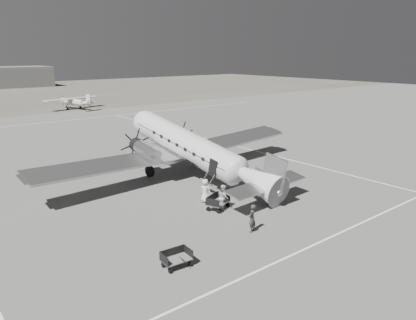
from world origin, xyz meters
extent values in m
plane|color=slate|center=(0.00, 0.00, 0.00)|extent=(260.00, 260.00, 0.00)
cube|color=white|center=(0.00, -14.00, 0.01)|extent=(60.00, 0.15, 0.01)
cube|color=white|center=(12.00, 0.00, 0.01)|extent=(0.15, 80.00, 0.01)
cube|color=white|center=(0.00, 40.00, 0.01)|extent=(90.00, 0.15, 0.01)
imported|color=#2F2F2F|center=(-3.68, -10.41, 0.90)|extent=(0.78, 0.66, 1.80)
imported|color=silver|center=(-2.61, -6.43, 0.92)|extent=(0.99, 1.09, 1.83)
imported|color=silver|center=(-2.71, -4.51, 0.90)|extent=(0.89, 1.04, 1.81)
camera|label=1|loc=(-20.48, -26.94, 10.81)|focal=35.00mm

